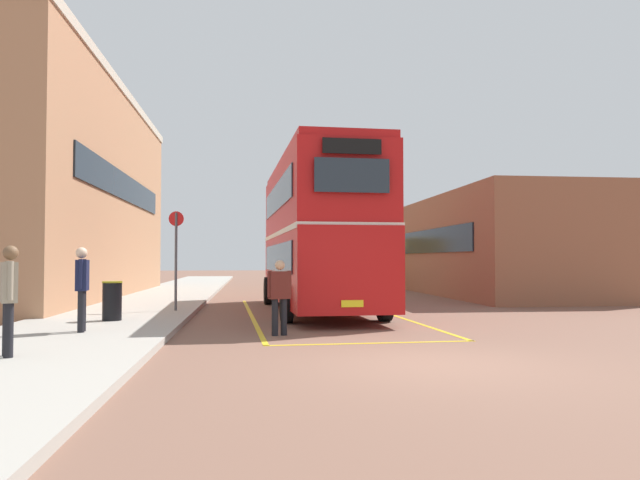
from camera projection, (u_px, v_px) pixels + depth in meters
name	position (u px, v px, depth m)	size (l,w,h in m)	color
ground_plane	(323.00, 301.00, 23.72)	(135.60, 135.60, 0.00)	brown
sidewalk_left	(165.00, 297.00, 25.36)	(4.00, 57.60, 0.14)	#A39E93
brick_building_left	(46.00, 193.00, 24.67)	(6.56, 19.71, 8.83)	#AD7A56
depot_building_right	(490.00, 246.00, 28.90)	(6.38, 16.12, 4.56)	brown
double_decker_bus	(317.00, 232.00, 18.94)	(3.24, 10.58, 4.75)	black
single_deck_bus	(347.00, 260.00, 40.13)	(3.29, 9.90, 3.02)	black
pedestrian_boarding	(279.00, 292.00, 12.93)	(0.53, 0.35, 1.63)	black
pedestrian_waiting_near	(82.00, 282.00, 12.44)	(0.29, 0.59, 1.76)	black
pedestrian_waiting_far	(9.00, 292.00, 9.26)	(0.41, 0.54, 1.72)	black
litter_bin	(112.00, 301.00, 14.74)	(0.49, 0.49, 0.97)	black
bus_stop_sign	(176.00, 251.00, 17.67)	(0.44, 0.08, 2.94)	#4C4C51
bay_marking_yellow	(326.00, 317.00, 16.92)	(4.83, 12.66, 0.01)	gold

